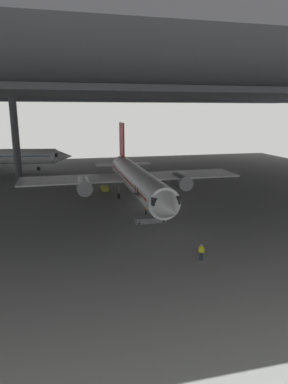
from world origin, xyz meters
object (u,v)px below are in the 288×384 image
Objects in this scene: crew_worker_near_nose at (201,251)px; crew_worker_by_stairs at (146,209)px; boarding_stairs at (150,216)px; baggage_tug at (104,188)px; airplane_main at (137,179)px.

crew_worker_near_nose is 15.05m from crew_worker_by_stairs.
crew_worker_near_nose is at bearing -81.20° from boarding_stairs.
boarding_stairs is 18.42m from baggage_tug.
baggage_tug is at bearing 100.81° from boarding_stairs.
airplane_main reaches higher than boarding_stairs.
boarding_stairs is at bearing -94.81° from crew_worker_by_stairs.
crew_worker_by_stairs is at bearing -92.89° from airplane_main.
crew_worker_near_nose is at bearing -79.99° from baggage_tug.
baggage_tug is at bearing 117.57° from airplane_main.
boarding_stairs is 2.09× the size of baggage_tug.
airplane_main is 7.90× the size of boarding_stairs.
boarding_stairs reaches higher than crew_worker_near_nose.
baggage_tug is at bearing 103.66° from crew_worker_by_stairs.
baggage_tug is (-3.46, 18.10, -0.21)m from boarding_stairs.
boarding_stairs reaches higher than baggage_tug.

